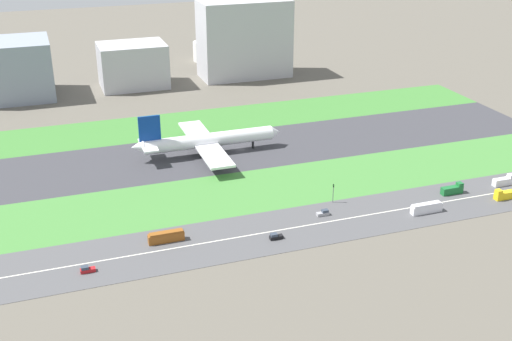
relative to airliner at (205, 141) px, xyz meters
name	(u,v)px	position (x,y,z in m)	size (l,w,h in m)	color
ground_plane	(240,150)	(15.48, 0.00, -6.23)	(800.00, 800.00, 0.00)	#5B564C
runway	(240,150)	(15.48, 0.00, -6.18)	(280.00, 46.00, 0.10)	#38383D
grass_median_north	(214,120)	(15.48, 41.00, -6.18)	(280.00, 36.00, 0.10)	#3D7A33
grass_median_south	(274,187)	(15.48, -41.00, -6.18)	(280.00, 36.00, 0.10)	#427F38
highway	(307,225)	(15.48, -73.00, -6.18)	(280.00, 28.00, 0.10)	#4C4C4F
highway_centerline	(307,225)	(15.48, -73.00, -6.13)	(266.00, 0.50, 0.01)	silver
airliner	(205,141)	(0.00, 0.00, 0.00)	(65.00, 56.00, 19.70)	white
truck_1	(505,195)	(91.61, -78.00, -4.56)	(8.40, 2.50, 4.00)	yellow
car_0	(87,270)	(-57.41, -78.00, -5.31)	(4.40, 1.80, 2.00)	#B2191E
car_1	(323,213)	(23.69, -68.00, -5.31)	(4.40, 1.80, 2.00)	#99999E
truck_2	(504,181)	(99.24, -68.00, -4.56)	(8.40, 2.50, 4.00)	silver
bus_1	(166,237)	(-31.55, -68.00, -4.41)	(11.60, 2.50, 3.50)	brown
bus_0	(426,208)	(58.51, -78.00, -4.41)	(11.60, 2.50, 3.50)	silver
truck_0	(453,190)	(76.23, -68.00, -4.56)	(8.40, 2.50, 4.00)	#19662D
car_2	(276,237)	(2.16, -78.00, -5.31)	(4.40, 1.80, 2.00)	black
traffic_light	(333,192)	(31.13, -60.01, -1.94)	(0.36, 0.50, 7.20)	#4C4C51
terminal_building	(15,69)	(-74.52, 114.00, 9.24)	(38.00, 36.86, 30.94)	gray
hangar_building	(133,65)	(-11.56, 114.00, 6.07)	(37.10, 27.43, 24.60)	#B2B2B7
office_tower	(244,39)	(55.29, 114.00, 16.38)	(52.87, 25.39, 45.22)	#B2B2B7
fuel_tank_west	(206,51)	(43.18, 159.00, 0.07)	(16.43, 16.43, 12.61)	silver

